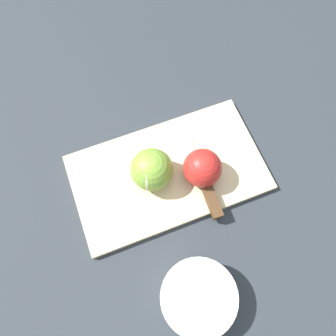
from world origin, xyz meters
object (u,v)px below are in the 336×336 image
object	(u,v)px
apple_half_left	(152,171)
bowl	(198,297)
apple_half_right	(202,168)
knife	(210,197)

from	to	relation	value
apple_half_left	bowl	distance (m)	0.24
apple_half_left	bowl	world-z (taller)	apple_half_left
apple_half_right	bowl	world-z (taller)	apple_half_right
apple_half_right	bowl	size ratio (longest dim) A/B	0.57
apple_half_left	knife	bearing A→B (deg)	161.81
apple_half_left	apple_half_right	distance (m)	0.10
apple_half_left	bowl	size ratio (longest dim) A/B	0.62
bowl	apple_half_left	bearing A→B (deg)	90.34
apple_half_left	knife	size ratio (longest dim) A/B	0.47
apple_half_right	knife	size ratio (longest dim) A/B	0.43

